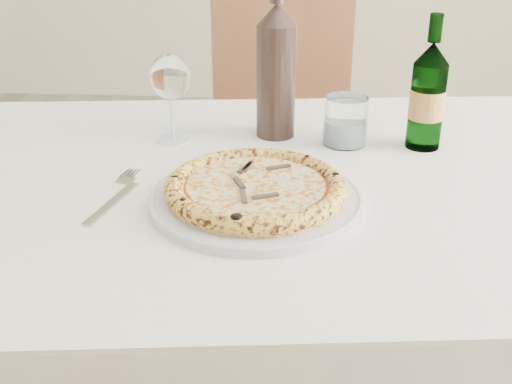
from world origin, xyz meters
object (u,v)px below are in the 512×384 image
(tumbler, at_px, (345,124))
(pizza, at_px, (256,188))
(dining_table, at_px, (260,223))
(beer_bottle, at_px, (428,96))
(wine_glass, at_px, (170,79))
(wine_bottle, at_px, (276,70))
(chair_far, at_px, (280,143))
(plate, at_px, (256,199))

(tumbler, bearing_deg, pizza, -119.25)
(dining_table, height_order, beer_bottle, beer_bottle)
(wine_glass, xyz_separation_m, wine_bottle, (0.19, 0.05, 0.01))
(chair_far, height_order, plate, chair_far)
(plate, relative_size, wine_glass, 1.94)
(beer_bottle, bearing_deg, dining_table, -151.39)
(chair_far, relative_size, beer_bottle, 3.84)
(chair_far, bearing_deg, pizza, -90.78)
(wine_bottle, bearing_deg, chair_far, 90.58)
(dining_table, distance_m, chair_far, 0.75)
(plate, relative_size, beer_bottle, 1.33)
(tumbler, bearing_deg, plate, -119.25)
(dining_table, bearing_deg, beer_bottle, 28.61)
(wine_glass, bearing_deg, pizza, -55.79)
(tumbler, relative_size, wine_bottle, 0.30)
(chair_far, bearing_deg, beer_bottle, -64.25)
(wine_glass, distance_m, beer_bottle, 0.47)
(wine_glass, bearing_deg, plate, -55.79)
(tumbler, bearing_deg, wine_bottle, 164.03)
(pizza, xyz_separation_m, beer_bottle, (0.29, 0.26, 0.07))
(wine_bottle, bearing_deg, dining_table, -94.78)
(chair_far, bearing_deg, wine_glass, -107.69)
(wine_glass, bearing_deg, chair_far, 72.31)
(wine_glass, height_order, tumbler, wine_glass)
(wine_bottle, bearing_deg, plate, -93.20)
(dining_table, height_order, tumbler, tumbler)
(chair_far, height_order, tumbler, chair_far)
(pizza, height_order, beer_bottle, beer_bottle)
(chair_far, distance_m, pizza, 0.88)
(plate, height_order, tumbler, tumbler)
(dining_table, xyz_separation_m, wine_glass, (-0.17, 0.16, 0.21))
(chair_far, relative_size, wine_bottle, 3.07)
(plate, relative_size, pizza, 1.18)
(dining_table, relative_size, beer_bottle, 6.41)
(dining_table, xyz_separation_m, pizza, (-0.00, -0.10, 0.11))
(chair_far, distance_m, plate, 0.87)
(pizza, relative_size, wine_glass, 1.64)
(dining_table, distance_m, wine_glass, 0.31)
(dining_table, height_order, chair_far, chair_far)
(plate, distance_m, tumbler, 0.30)
(chair_far, height_order, pizza, chair_far)
(dining_table, relative_size, tumbler, 17.30)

